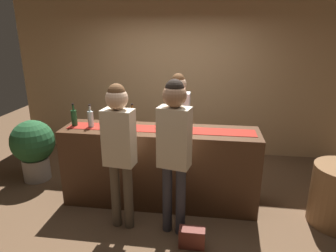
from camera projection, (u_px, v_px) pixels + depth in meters
name	position (u px, v px, depth m)	size (l,w,h in m)	color
ground_plane	(160.00, 201.00, 4.12)	(10.00, 10.00, 0.00)	brown
back_wall	(177.00, 76.00, 5.47)	(6.00, 0.12, 2.90)	tan
bar_counter	(160.00, 166.00, 3.96)	(2.53, 0.60, 1.04)	#472B19
counter_runner_cloth	(160.00, 129.00, 3.80)	(2.40, 0.28, 0.01)	maroon
wine_bottle_amber	(133.00, 118.00, 3.90)	(0.07, 0.07, 0.30)	brown
wine_bottle_green	(74.00, 117.00, 3.91)	(0.07, 0.07, 0.30)	#194723
wine_bottle_clear	(91.00, 119.00, 3.86)	(0.07, 0.07, 0.30)	#B2C6C1
wine_glass_near_customer	(190.00, 125.00, 3.65)	(0.07, 0.07, 0.14)	silver
wine_glass_mid_counter	(112.00, 121.00, 3.81)	(0.07, 0.07, 0.14)	silver
wine_glass_far_end	(158.00, 120.00, 3.83)	(0.07, 0.07, 0.14)	silver
bartender	(178.00, 118.00, 4.33)	(0.34, 0.24, 1.68)	#26262B
customer_sipping	(174.00, 142.00, 3.16)	(0.38, 0.27, 1.79)	#33333D
customer_browsing	(119.00, 142.00, 3.28)	(0.36, 0.24, 1.72)	brown
potted_plant_tall	(33.00, 146.00, 4.57)	(0.65, 0.65, 0.96)	#9E9389
handbag	(192.00, 238.00, 3.22)	(0.28, 0.14, 0.22)	brown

